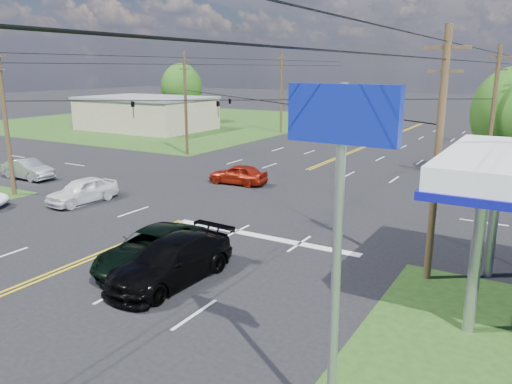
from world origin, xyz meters
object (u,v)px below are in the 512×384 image
Objects in this scene: pole_nw at (186,102)px; polesign_se at (340,169)px; tree_far_l at (182,87)px; pole_left_far at (281,91)px; pole_se at (438,154)px; pickup_dkgreen at (152,249)px; sedan_silver at (27,169)px; pickup_white at (82,190)px; pole_sw at (5,119)px; pole_ne at (493,115)px; suv_black at (171,261)px; retail_nw at (147,114)px.

pole_nw is 38.13m from polesign_se.
pole_nw is at bearing -50.44° from tree_far_l.
tree_far_l is (-19.00, 4.00, 0.03)m from pole_left_far.
pole_se is 11.75m from pickup_dkgreen.
pole_se reaches higher than sedan_silver.
pole_left_far reaches higher than pole_nw.
tree_far_l is 67.93m from polesign_se.
pickup_white is at bearing 144.53° from pickup_dkgreen.
pole_se is 1.23× the size of polesign_se.
pickup_dkgreen is at bearing -16.00° from pole_sw.
pole_left_far is 1.15× the size of tree_far_l.
pickup_dkgreen reaches higher than sedan_silver.
pole_ne is 2.12× the size of sedan_silver.
polesign_se is (20.60, -10.82, 5.33)m from pickup_white.
suv_black is at bearing -51.67° from tree_far_l.
sedan_silver is (15.54, -37.50, -4.46)m from tree_far_l.
sedan_silver is at bearing -95.90° from pole_left_far.
pole_left_far is at bearing -5.46° from sedan_silver.
pickup_white is at bearing 9.99° from pole_sw.
tree_far_l reaches higher than sedan_silver.
retail_nw is at bearing 124.97° from pickup_dkgreen.
polesign_se reaches higher than pickup_white.
pole_se is at bearing -34.70° from pole_nw.
pole_left_far is (-26.00, 19.00, 0.25)m from pole_ne.
pole_ne is 50.54m from tree_far_l.
pole_ne reaches higher than pickup_white.
pole_se is at bearing 1.08° from pickup_white.
pole_ne is 33.10m from sedan_silver.
pickup_white is (5.40, 0.95, -4.15)m from pole_sw.
retail_nw is 35.48m from pole_sw.
retail_nw is 21.60m from pole_nw.
pole_left_far is 1.75× the size of pickup_dkgreen.
sedan_silver is at bearing -153.80° from pole_ne.
pickup_white is at bearing -81.48° from pole_left_far.
retail_nw is at bearing 144.21° from pole_se.
pole_nw is at bearing -12.99° from sedan_silver.
suv_black is 1.28× the size of pickup_white.
polesign_se is (0.00, -9.87, 1.17)m from pole_se.
tree_far_l is at bearing 125.08° from pickup_white.
pole_sw is 6.88m from pickup_white.
suv_black is at bearing -112.17° from sedan_silver.
pole_nw is at bearing -90.00° from pole_left_far.
pole_ne is 27.06m from pickup_white.
pole_left_far reaches higher than tree_far_l.
pole_left_far is 2.24× the size of pickup_white.
pole_se is 29.96m from sedan_silver.
pickup_dkgreen is at bearing -68.96° from pole_left_far.
pole_sw is at bearing -134.86° from sedan_silver.
pole_ne reaches higher than retail_nw.
pole_left_far is (17.00, 6.00, 3.17)m from retail_nw.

